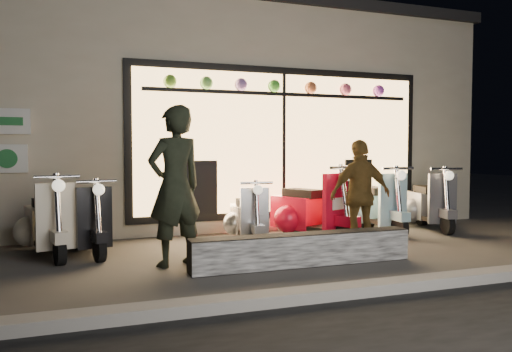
{
  "coord_description": "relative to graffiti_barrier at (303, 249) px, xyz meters",
  "views": [
    {
      "loc": [
        -2.61,
        -6.19,
        1.43
      ],
      "look_at": [
        -0.19,
        0.6,
        1.05
      ],
      "focal_mm": 35.0,
      "sensor_mm": 36.0,
      "label": 1
    }
  ],
  "objects": [
    {
      "name": "ground",
      "position": [
        0.02,
        0.65,
        -0.2
      ],
      "size": [
        40.0,
        40.0,
        0.0
      ],
      "primitive_type": "plane",
      "color": "#383533",
      "rests_on": "ground"
    },
    {
      "name": "kerb",
      "position": [
        0.02,
        -1.35,
        -0.14
      ],
      "size": [
        40.0,
        0.25,
        0.12
      ],
      "primitive_type": "cube",
      "color": "slate",
      "rests_on": "ground"
    },
    {
      "name": "shop_building",
      "position": [
        0.02,
        5.63,
        1.9
      ],
      "size": [
        10.2,
        6.23,
        4.2
      ],
      "color": "beige",
      "rests_on": "ground"
    },
    {
      "name": "graffiti_barrier",
      "position": [
        0.0,
        0.0,
        0.0
      ],
      "size": [
        2.85,
        0.28,
        0.4
      ],
      "primitive_type": "cube",
      "color": "black",
      "rests_on": "ground"
    },
    {
      "name": "scooter_silver",
      "position": [
        -0.14,
        1.73,
        0.18
      ],
      "size": [
        0.51,
        1.31,
        0.94
      ],
      "rotation": [
        0.0,
        0.0,
        -0.11
      ],
      "color": "black",
      "rests_on": "ground"
    },
    {
      "name": "scooter_red",
      "position": [
        0.8,
        1.63,
        0.26
      ],
      "size": [
        0.92,
        1.57,
        1.14
      ],
      "rotation": [
        0.0,
        0.0,
        0.4
      ],
      "color": "black",
      "rests_on": "ground"
    },
    {
      "name": "scooter_black",
      "position": [
        -2.54,
        1.74,
        0.2
      ],
      "size": [
        0.68,
        1.41,
        1.0
      ],
      "rotation": [
        0.0,
        0.0,
        0.25
      ],
      "color": "black",
      "rests_on": "ground"
    },
    {
      "name": "scooter_cream",
      "position": [
        -3.01,
        1.77,
        0.23
      ],
      "size": [
        0.7,
        1.5,
        1.07
      ],
      "rotation": [
        0.0,
        0.0,
        0.23
      ],
      "color": "black",
      "rests_on": "ground"
    },
    {
      "name": "scooter_blue",
      "position": [
        2.31,
        1.98,
        0.24
      ],
      "size": [
        0.54,
        1.54,
        1.1
      ],
      "rotation": [
        0.0,
        0.0,
        -0.06
      ],
      "color": "black",
      "rests_on": "ground"
    },
    {
      "name": "scooter_grey",
      "position": [
        3.44,
        1.97,
        0.23
      ],
      "size": [
        0.74,
        1.52,
        1.08
      ],
      "rotation": [
        0.0,
        0.0,
        -0.26
      ],
      "color": "black",
      "rests_on": "ground"
    },
    {
      "name": "man",
      "position": [
        -1.48,
        0.53,
        0.79
      ],
      "size": [
        0.84,
        0.68,
        1.97
      ],
      "primitive_type": "imported",
      "rotation": [
        0.0,
        0.0,
        3.48
      ],
      "color": "black",
      "rests_on": "ground"
    },
    {
      "name": "woman",
      "position": [
        1.2,
        0.64,
        0.59
      ],
      "size": [
        0.94,
        0.42,
        1.58
      ],
      "primitive_type": "imported",
      "rotation": [
        0.0,
        0.0,
        3.1
      ],
      "color": "brown",
      "rests_on": "ground"
    }
  ]
}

